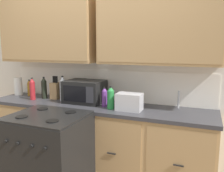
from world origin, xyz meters
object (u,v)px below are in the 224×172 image
object	(u,v)px
toaster	(129,102)
bottle_amber	(29,88)
bottle_green	(111,98)
stove_range	(49,158)
microwave	(85,91)
bottle_violet	(104,97)
bottle_dark	(44,88)
knife_block	(56,90)
bottle_clear	(63,88)
paper_towel_roll	(18,86)
bottle_red	(32,89)

from	to	relation	value
toaster	bottle_amber	bearing A→B (deg)	171.48
bottle_green	bottle_amber	size ratio (longest dim) A/B	1.12
stove_range	toaster	xyz separation A→B (m)	(0.70, 0.54, 0.55)
microwave	toaster	world-z (taller)	microwave
bottle_violet	toaster	bearing A→B (deg)	-9.75
bottle_green	bottle_dark	xyz separation A→B (m)	(-1.05, 0.17, 0.02)
knife_block	bottle_clear	size ratio (longest dim) A/B	0.95
stove_range	bottle_green	distance (m)	0.92
stove_range	knife_block	size ratio (longest dim) A/B	3.06
bottle_dark	bottle_clear	bearing A→B (deg)	-0.46
bottle_clear	bottle_violet	bearing A→B (deg)	-8.25
paper_towel_roll	bottle_clear	world-z (taller)	bottle_clear
bottle_clear	bottle_green	bearing A→B (deg)	-12.67
toaster	bottle_clear	bearing A→B (deg)	171.24
stove_range	paper_towel_roll	distance (m)	1.42
microwave	bottle_red	world-z (taller)	bottle_red
knife_block	bottle_clear	bearing A→B (deg)	-20.92
toaster	knife_block	size ratio (longest dim) A/B	0.90
paper_towel_roll	bottle_red	xyz separation A→B (m)	(0.40, -0.17, 0.01)
microwave	bottle_clear	world-z (taller)	bottle_clear
bottle_amber	bottle_violet	distance (m)	1.28
bottle_red	bottle_violet	size ratio (longest dim) A/B	1.28
bottle_amber	bottle_red	distance (m)	0.31
bottle_dark	bottle_red	bearing A→B (deg)	-129.73
toaster	bottle_violet	distance (m)	0.33
knife_block	bottle_clear	distance (m)	0.16
toaster	bottle_red	distance (m)	1.36
stove_range	bottle_dark	size ratio (longest dim) A/B	3.19
bottle_clear	bottle_violet	size ratio (longest dim) A/B	1.41
microwave	bottle_amber	size ratio (longest dim) A/B	2.06
bottle_dark	bottle_violet	xyz separation A→B (m)	(0.94, -0.10, -0.03)
microwave	bottle_dark	world-z (taller)	bottle_dark
stove_range	paper_towel_roll	size ratio (longest dim) A/B	3.65
bottle_green	bottle_violet	bearing A→B (deg)	145.49
bottle_clear	bottle_violet	world-z (taller)	bottle_clear
microwave	toaster	bearing A→B (deg)	-13.81
toaster	paper_towel_roll	size ratio (longest dim) A/B	1.08
microwave	bottle_amber	world-z (taller)	microwave
bottle_green	bottle_violet	xyz separation A→B (m)	(-0.11, 0.08, -0.01)
stove_range	paper_towel_roll	bearing A→B (deg)	145.03
bottle_green	bottle_violet	size ratio (longest dim) A/B	1.13
stove_range	bottle_green	size ratio (longest dim) A/B	3.64
bottle_red	microwave	bearing A→B (deg)	9.88
bottle_clear	bottle_amber	size ratio (longest dim) A/B	1.40
stove_range	paper_towel_roll	xyz separation A→B (m)	(-1.07, 0.75, 0.58)
bottle_green	bottle_red	bearing A→B (deg)	177.36
toaster	bottle_red	bearing A→B (deg)	178.62
toaster	bottle_clear	distance (m)	0.98
bottle_green	bottle_red	size ratio (longest dim) A/B	0.88
bottle_green	bottle_red	world-z (taller)	bottle_red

